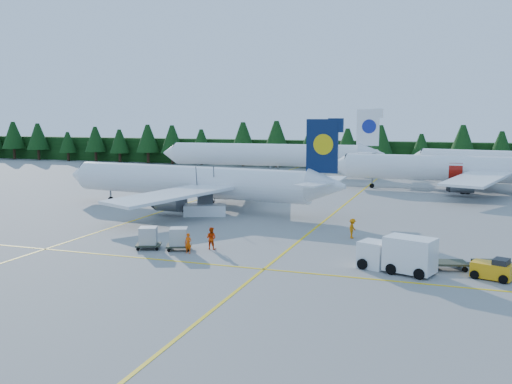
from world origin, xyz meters
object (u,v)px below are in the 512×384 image
(service_truck, at_px, (397,254))
(airliner_red, at_px, (451,169))
(baggage_tug, at_px, (493,269))
(airliner_navy, at_px, (183,181))
(airstairs, at_px, (205,207))

(service_truck, bearing_deg, airliner_red, 104.50)
(baggage_tug, bearing_deg, airliner_navy, 166.86)
(service_truck, bearing_deg, baggage_tug, 19.82)
(airliner_navy, xyz_separation_m, baggage_tug, (34.85, -21.52, -2.64))
(airstairs, height_order, service_truck, airstairs)
(service_truck, bearing_deg, airliner_navy, 160.93)
(airliner_navy, height_order, baggage_tug, airliner_navy)
(airstairs, distance_m, baggage_tug, 35.04)
(airliner_red, bearing_deg, baggage_tug, -85.64)
(airliner_navy, relative_size, service_truck, 6.42)
(airliner_navy, distance_m, airliner_red, 42.33)
(airliner_red, height_order, baggage_tug, airliner_red)
(service_truck, xyz_separation_m, baggage_tug, (6.66, 0.15, -0.63))
(airliner_navy, distance_m, airstairs, 6.44)
(service_truck, relative_size, baggage_tug, 1.97)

